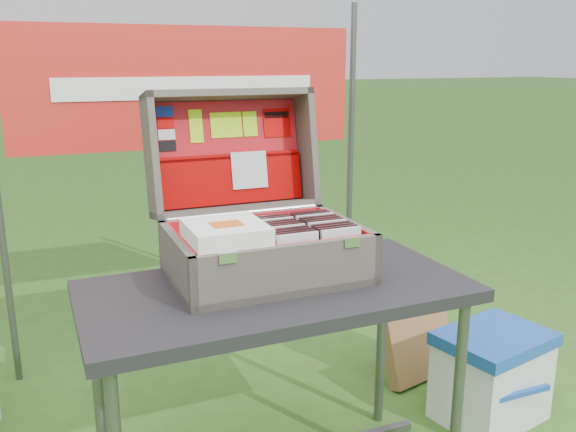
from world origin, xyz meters
name	(u,v)px	position (x,y,z in m)	size (l,w,h in m)	color
table	(277,393)	(-0.03, -0.06, 0.37)	(1.19, 0.60, 0.75)	black
table_top	(277,291)	(-0.03, -0.06, 0.73)	(1.19, 0.60, 0.04)	black
table_leg_fr	(458,400)	(0.51, -0.30, 0.35)	(0.04, 0.04, 0.71)	#59595B
table_leg_bl	(99,396)	(-0.57, 0.18, 0.35)	(0.04, 0.04, 0.71)	#59595B
table_leg_br	(381,340)	(0.51, 0.18, 0.35)	(0.04, 0.04, 0.71)	#59595B
suitcase	(259,186)	(-0.03, 0.09, 1.03)	(0.60, 0.59, 0.57)	#60594E
suitcase_base_bottom	(266,272)	(-0.03, 0.03, 0.76)	(0.60, 0.43, 0.02)	#60594E
suitcase_base_wall_front	(291,272)	(-0.03, -0.17, 0.83)	(0.60, 0.02, 0.16)	#60594E
suitcase_base_wall_back	(245,236)	(-0.03, 0.24, 0.83)	(0.60, 0.02, 0.16)	#60594E
suitcase_base_wall_left	(177,263)	(-0.32, 0.03, 0.83)	(0.02, 0.43, 0.16)	#60594E
suitcase_base_wall_right	(346,242)	(0.26, 0.03, 0.83)	(0.02, 0.43, 0.16)	#60594E
suitcase_liner_floor	(266,268)	(-0.03, 0.03, 0.77)	(0.55, 0.38, 0.01)	red
suitcase_latch_left	(227,258)	(-0.22, -0.18, 0.90)	(0.05, 0.01, 0.03)	silver
suitcase_latch_right	(352,242)	(0.16, -0.18, 0.90)	(0.05, 0.01, 0.03)	silver
suitcase_hinge	(244,213)	(-0.03, 0.25, 0.91)	(0.02, 0.02, 0.54)	silver
suitcase_lid_back	(227,153)	(-0.03, 0.43, 1.09)	(0.60, 0.43, 0.02)	#60594E
suitcase_lid_rim_far	(228,95)	(-0.03, 0.40, 1.30)	(0.60, 0.02, 0.16)	#60594E
suitcase_lid_rim_near	(237,208)	(-0.03, 0.33, 0.90)	(0.60, 0.02, 0.16)	#60594E
suitcase_lid_rim_left	(151,157)	(-0.32, 0.37, 1.10)	(0.02, 0.43, 0.16)	#60594E
suitcase_lid_rim_right	(306,148)	(0.26, 0.37, 1.10)	(0.02, 0.43, 0.16)	#60594E
suitcase_lid_liner	(228,153)	(-0.03, 0.42, 1.09)	(0.55, 0.38, 0.01)	red
suitcase_liner_wall_front	(289,266)	(-0.03, -0.15, 0.84)	(0.55, 0.01, 0.14)	red
suitcase_liner_wall_back	(247,234)	(-0.03, 0.22, 0.84)	(0.55, 0.01, 0.14)	red
suitcase_liner_wall_left	(181,259)	(-0.30, 0.03, 0.84)	(0.01, 0.38, 0.14)	red
suitcase_liner_wall_right	(342,239)	(0.24, 0.03, 0.84)	(0.01, 0.38, 0.14)	red
suitcase_lid_pocket	(232,180)	(-0.03, 0.38, 1.00)	(0.53, 0.17, 0.03)	#9A0100
suitcase_pocket_edge	(230,156)	(-0.03, 0.39, 1.08)	(0.52, 0.02, 0.02)	#9A0100
suitcase_pocket_cd	(249,170)	(0.03, 0.37, 1.03)	(0.13, 0.13, 0.01)	silver
lid_sticker_cc_a	(165,112)	(-0.25, 0.44, 1.25)	(0.06, 0.04, 0.00)	#1933B2
lid_sticker_cc_b	(166,123)	(-0.25, 0.43, 1.21)	(0.06, 0.04, 0.00)	#CA0100
lid_sticker_cc_c	(167,135)	(-0.25, 0.43, 1.17)	(0.06, 0.04, 0.00)	white
lid_sticker_cc_d	(168,146)	(-0.25, 0.42, 1.13)	(0.06, 0.04, 0.00)	black
lid_card_neon_tall	(196,126)	(-0.14, 0.43, 1.19)	(0.05, 0.12, 0.00)	#ADED11
lid_card_neon_main	(226,125)	(-0.03, 0.43, 1.19)	(0.12, 0.09, 0.00)	#ADED11
lid_card_neon_small	(250,124)	(0.06, 0.43, 1.19)	(0.05, 0.09, 0.00)	#ADED11
lid_sticker_band	(277,123)	(0.17, 0.43, 1.19)	(0.11, 0.11, 0.00)	#CA0100
lid_sticker_band_bar	(276,115)	(0.17, 0.44, 1.22)	(0.10, 0.02, 0.00)	black
cd_left_0	(297,258)	(0.01, -0.13, 0.85)	(0.13, 0.01, 0.15)	silver
cd_left_1	(294,256)	(0.01, -0.11, 0.85)	(0.13, 0.01, 0.15)	black
cd_left_2	(291,254)	(0.01, -0.09, 0.85)	(0.13, 0.01, 0.15)	black
cd_left_3	(288,251)	(0.01, -0.06, 0.85)	(0.13, 0.01, 0.15)	black
cd_left_4	(285,249)	(0.01, -0.04, 0.85)	(0.13, 0.01, 0.15)	silver
cd_left_5	(282,247)	(0.01, -0.01, 0.85)	(0.13, 0.01, 0.15)	black
cd_left_6	(280,245)	(0.01, 0.01, 0.85)	(0.13, 0.01, 0.15)	black
cd_left_7	(277,243)	(0.01, 0.03, 0.85)	(0.13, 0.01, 0.15)	black
cd_left_8	(274,241)	(0.01, 0.06, 0.85)	(0.13, 0.01, 0.15)	silver
cd_left_9	(271,239)	(0.01, 0.08, 0.85)	(0.13, 0.01, 0.15)	black
cd_left_10	(269,237)	(0.01, 0.10, 0.85)	(0.13, 0.01, 0.15)	black
cd_right_0	(341,252)	(0.15, -0.13, 0.85)	(0.13, 0.01, 0.15)	silver
cd_right_1	(337,250)	(0.15, -0.11, 0.85)	(0.13, 0.01, 0.15)	black
cd_right_2	(334,248)	(0.15, -0.09, 0.85)	(0.13, 0.01, 0.15)	black
cd_right_3	(330,246)	(0.15, -0.06, 0.85)	(0.13, 0.01, 0.15)	black
cd_right_4	(327,244)	(0.15, -0.04, 0.85)	(0.13, 0.01, 0.15)	silver
cd_right_5	(324,242)	(0.15, -0.01, 0.85)	(0.13, 0.01, 0.15)	black
cd_right_6	(321,240)	(0.15, 0.01, 0.85)	(0.13, 0.01, 0.15)	black
cd_right_7	(317,238)	(0.15, 0.03, 0.85)	(0.13, 0.01, 0.15)	black
cd_right_8	(314,236)	(0.15, 0.06, 0.85)	(0.13, 0.01, 0.15)	silver
cd_right_9	(311,235)	(0.15, 0.08, 0.85)	(0.13, 0.01, 0.15)	black
cd_right_10	(309,233)	(0.15, 0.10, 0.85)	(0.13, 0.01, 0.15)	black
songbook_0	(226,239)	(-0.19, -0.05, 0.91)	(0.23, 0.23, 0.01)	white
songbook_1	(226,238)	(-0.19, -0.05, 0.91)	(0.23, 0.23, 0.01)	white
songbook_2	(226,236)	(-0.19, -0.05, 0.92)	(0.23, 0.23, 0.01)	white
songbook_3	(226,234)	(-0.19, -0.05, 0.92)	(0.23, 0.23, 0.01)	white
songbook_4	(226,233)	(-0.19, -0.05, 0.93)	(0.23, 0.23, 0.01)	white
songbook_5	(226,231)	(-0.19, -0.05, 0.93)	(0.23, 0.23, 0.01)	white
songbook_6	(226,229)	(-0.19, -0.05, 0.94)	(0.23, 0.23, 0.01)	white
songbook_7	(226,228)	(-0.19, -0.05, 0.94)	(0.23, 0.23, 0.01)	white
songbook_8	(226,226)	(-0.19, -0.05, 0.95)	(0.23, 0.23, 0.01)	white
songbook_9	(226,224)	(-0.19, -0.05, 0.95)	(0.23, 0.23, 0.01)	white
songbook_graphic	(227,224)	(-0.19, -0.06, 0.96)	(0.09, 0.07, 0.00)	#D85919
cooler	(491,376)	(0.93, 0.02, 0.19)	(0.43, 0.32, 0.38)	white
cooler_body	(491,381)	(0.93, 0.02, 0.16)	(0.41, 0.30, 0.32)	white
cooler_lid	(495,339)	(0.93, 0.02, 0.35)	(0.43, 0.32, 0.05)	#1B4CA8
cooler_handle	(523,393)	(0.93, -0.16, 0.20)	(0.25, 0.02, 0.02)	#1B4CA8
cardboard_box	(417,335)	(0.85, 0.43, 0.20)	(0.38, 0.06, 0.40)	#A27544
banner_post_right	(350,171)	(0.85, 1.10, 0.85)	(0.03, 0.03, 1.70)	#59595B
banner	(190,88)	(0.00, 1.09, 1.30)	(1.60, 0.01, 0.55)	red
banner_text	(190,88)	(0.00, 1.08, 1.30)	(1.20, 0.00, 0.10)	white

